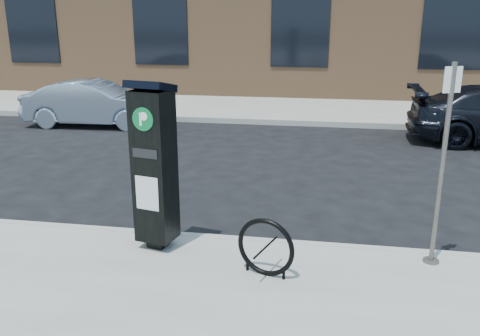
% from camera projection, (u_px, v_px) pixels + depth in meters
% --- Properties ---
extents(ground, '(120.00, 120.00, 0.00)m').
position_uv_depth(ground, '(245.00, 248.00, 6.86)').
color(ground, black).
rests_on(ground, ground).
extents(sidewalk_far, '(60.00, 12.00, 0.15)m').
position_uv_depth(sidewalk_far, '(301.00, 92.00, 20.04)').
color(sidewalk_far, gray).
rests_on(sidewalk_far, ground).
extents(curb_near, '(60.00, 0.12, 0.16)m').
position_uv_depth(curb_near, '(244.00, 244.00, 6.82)').
color(curb_near, '#9E9B93').
rests_on(curb_near, ground).
extents(curb_far, '(60.00, 0.12, 0.16)m').
position_uv_depth(curb_far, '(289.00, 123.00, 14.40)').
color(curb_far, '#9E9B93').
rests_on(curb_far, ground).
extents(parking_kiosk, '(0.58, 0.53, 2.15)m').
position_uv_depth(parking_kiosk, '(154.00, 164.00, 6.26)').
color(parking_kiosk, black).
rests_on(parking_kiosk, sidewalk_near).
extents(sign_pole, '(0.20, 0.19, 2.39)m').
position_uv_depth(sign_pole, '(442.00, 168.00, 5.81)').
color(sign_pole, '#5E5953').
rests_on(sign_pole, sidewalk_near).
extents(bike_rack, '(0.68, 0.27, 0.70)m').
position_uv_depth(bike_rack, '(266.00, 248.00, 5.76)').
color(bike_rack, black).
rests_on(bike_rack, sidewalk_near).
extents(car_silver, '(3.92, 1.53, 1.27)m').
position_uv_depth(car_silver, '(95.00, 103.00, 14.22)').
color(car_silver, '#93A6BB').
rests_on(car_silver, ground).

